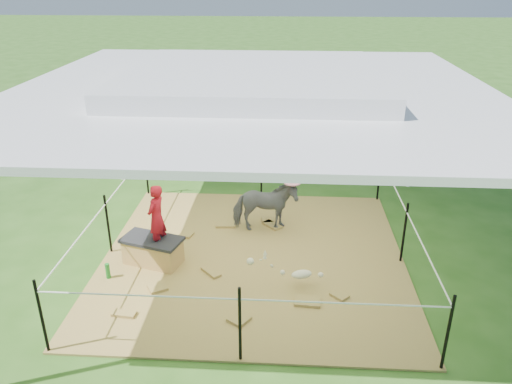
# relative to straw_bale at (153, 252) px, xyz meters

# --- Properties ---
(ground) EXTENTS (90.00, 90.00, 0.00)m
(ground) POSITION_rel_straw_bale_xyz_m (1.50, 0.28, -0.21)
(ground) COLOR #2D5919
(ground) RESTS_ON ground
(hay_patch) EXTENTS (4.60, 4.60, 0.03)m
(hay_patch) POSITION_rel_straw_bale_xyz_m (1.50, 0.28, -0.20)
(hay_patch) COLOR brown
(hay_patch) RESTS_ON ground
(canopy_tent) EXTENTS (6.30, 6.30, 2.90)m
(canopy_tent) POSITION_rel_straw_bale_xyz_m (1.50, 0.28, 2.48)
(canopy_tent) COLOR silver
(canopy_tent) RESTS_ON ground
(rope_fence) EXTENTS (4.54, 4.54, 1.00)m
(rope_fence) POSITION_rel_straw_bale_xyz_m (1.50, 0.28, 0.43)
(rope_fence) COLOR black
(rope_fence) RESTS_ON ground
(straw_bale) EXTENTS (0.92, 0.64, 0.37)m
(straw_bale) POSITION_rel_straw_bale_xyz_m (0.00, 0.00, 0.00)
(straw_bale) COLOR #AF7F3F
(straw_bale) RESTS_ON hay_patch
(dark_cloth) EXTENTS (0.98, 0.70, 0.05)m
(dark_cloth) POSITION_rel_straw_bale_xyz_m (0.00, 0.00, 0.21)
(dark_cloth) COLOR black
(dark_cloth) RESTS_ON straw_bale
(woman) EXTENTS (0.33, 0.42, 1.00)m
(woman) POSITION_rel_straw_bale_xyz_m (0.10, 0.00, 0.68)
(woman) COLOR #B0111F
(woman) RESTS_ON straw_bale
(green_bottle) EXTENTS (0.08, 0.08, 0.23)m
(green_bottle) POSITION_rel_straw_bale_xyz_m (-0.55, -0.45, -0.07)
(green_bottle) COLOR #1C7F25
(green_bottle) RESTS_ON hay_patch
(pony) EXTENTS (1.12, 0.64, 0.89)m
(pony) POSITION_rel_straw_bale_xyz_m (1.63, 1.14, 0.26)
(pony) COLOR #505055
(pony) RESTS_ON hay_patch
(pink_hat) EXTENTS (0.28, 0.28, 0.13)m
(pink_hat) POSITION_rel_straw_bale_xyz_m (1.63, 1.14, 0.77)
(pink_hat) COLOR pink
(pink_hat) RESTS_ON pony
(foal) EXTENTS (0.95, 0.69, 0.47)m
(foal) POSITION_rel_straw_bale_xyz_m (2.22, -0.51, 0.05)
(foal) COLOR beige
(foal) RESTS_ON hay_patch
(trash_barrel) EXTENTS (0.73, 0.73, 0.87)m
(trash_barrel) POSITION_rel_straw_bale_xyz_m (5.38, 6.80, 0.22)
(trash_barrel) COLOR #1643A9
(trash_barrel) RESTS_ON ground
(picnic_table_near) EXTENTS (1.88, 1.57, 0.68)m
(picnic_table_near) POSITION_rel_straw_bale_xyz_m (3.59, 8.12, 0.12)
(picnic_table_near) COLOR brown
(picnic_table_near) RESTS_ON ground
(picnic_table_far) EXTENTS (1.67, 1.22, 0.68)m
(picnic_table_far) POSITION_rel_straw_bale_xyz_m (6.73, 9.97, 0.13)
(picnic_table_far) COLOR #58321E
(picnic_table_far) RESTS_ON ground
(distant_person) EXTENTS (0.61, 0.56, 1.03)m
(distant_person) POSITION_rel_straw_bale_xyz_m (4.29, 8.27, 0.30)
(distant_person) COLOR blue
(distant_person) RESTS_ON ground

